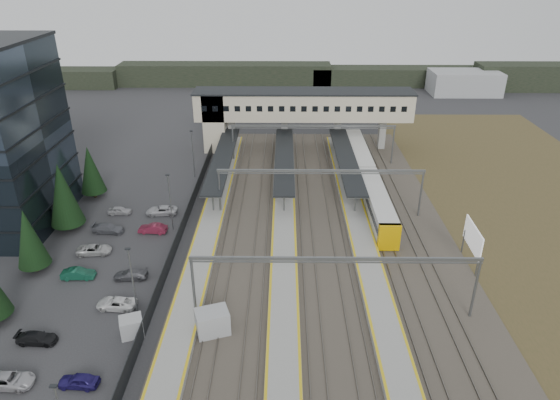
{
  "coord_description": "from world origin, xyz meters",
  "views": [
    {
      "loc": [
        7.01,
        -48.72,
        33.16
      ],
      "look_at": [
        6.45,
        11.01,
        4.0
      ],
      "focal_mm": 32.0,
      "sensor_mm": 36.0,
      "label": 1
    }
  ],
  "objects_px": {
    "train": "(367,178)",
    "relay_cabin_far": "(131,327)",
    "relay_cabin_near": "(212,323)",
    "billboard": "(473,239)",
    "footbridge": "(288,108)"
  },
  "relations": [
    {
      "from": "train",
      "to": "relay_cabin_far",
      "type": "bearing_deg",
      "value": -129.18
    },
    {
      "from": "relay_cabin_near",
      "to": "billboard",
      "type": "bearing_deg",
      "value": 23.29
    },
    {
      "from": "footbridge",
      "to": "train",
      "type": "height_order",
      "value": "footbridge"
    },
    {
      "from": "relay_cabin_near",
      "to": "billboard",
      "type": "relative_size",
      "value": 0.61
    },
    {
      "from": "relay_cabin_far",
      "to": "train",
      "type": "height_order",
      "value": "train"
    },
    {
      "from": "relay_cabin_far",
      "to": "billboard",
      "type": "height_order",
      "value": "billboard"
    },
    {
      "from": "relay_cabin_far",
      "to": "billboard",
      "type": "distance_m",
      "value": 39.09
    },
    {
      "from": "train",
      "to": "billboard",
      "type": "height_order",
      "value": "billboard"
    },
    {
      "from": "relay_cabin_near",
      "to": "train",
      "type": "distance_m",
      "value": 39.2
    },
    {
      "from": "relay_cabin_far",
      "to": "footbridge",
      "type": "height_order",
      "value": "footbridge"
    },
    {
      "from": "relay_cabin_near",
      "to": "relay_cabin_far",
      "type": "height_order",
      "value": "relay_cabin_near"
    },
    {
      "from": "footbridge",
      "to": "billboard",
      "type": "distance_m",
      "value": 45.69
    },
    {
      "from": "footbridge",
      "to": "train",
      "type": "relative_size",
      "value": 1.06
    },
    {
      "from": "relay_cabin_near",
      "to": "relay_cabin_far",
      "type": "relative_size",
      "value": 1.42
    },
    {
      "from": "train",
      "to": "billboard",
      "type": "xyz_separation_m",
      "value": [
        9.12,
        -21.28,
        1.52
      ]
    }
  ]
}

